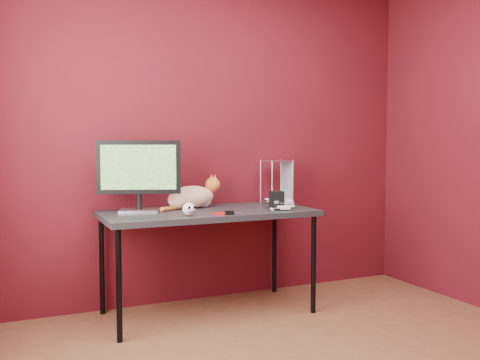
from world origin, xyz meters
name	(u,v)px	position (x,y,z in m)	size (l,w,h in m)	color
room	(337,99)	(0.00, 0.00, 1.45)	(3.52, 3.52, 2.61)	brown
desk	(208,217)	(-0.15, 1.37, 0.70)	(1.50, 0.70, 0.75)	black
monitor	(139,172)	(-0.62, 1.47, 1.03)	(0.55, 0.26, 0.50)	#B1B1B6
cat	(192,197)	(-0.21, 1.54, 0.83)	(0.51, 0.25, 0.25)	orange
skull_mug	(189,209)	(-0.36, 1.15, 0.79)	(0.09, 0.09, 0.09)	silver
speaker	(277,201)	(0.31, 1.20, 0.81)	(0.12, 0.12, 0.13)	black
book_stack	(270,154)	(0.30, 1.27, 1.15)	(0.22, 0.24, 0.80)	beige
wire_rack	(277,181)	(0.52, 1.58, 0.92)	(0.22, 0.19, 0.35)	#B1B1B6
pocket_knife	(219,213)	(-0.16, 1.12, 0.76)	(0.08, 0.02, 0.02)	#B60E0D
black_gadget	(229,213)	(-0.10, 1.09, 0.76)	(0.06, 0.03, 0.03)	black
washer	(238,212)	(0.00, 1.16, 0.75)	(0.05, 0.05, 0.00)	#B1B1B6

